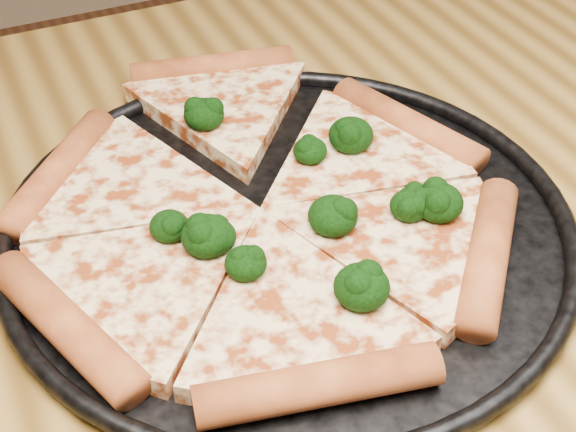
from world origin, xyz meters
name	(u,v)px	position (x,y,z in m)	size (l,w,h in m)	color
dining_table	(279,389)	(0.00, 0.00, 0.66)	(1.20, 0.90, 0.75)	olive
pizza_pan	(288,225)	(0.03, 0.06, 0.76)	(0.41, 0.41, 0.02)	black
pizza	(258,204)	(0.02, 0.08, 0.77)	(0.38, 0.42, 0.03)	#FFDB9C
broccoli_florets	(309,203)	(0.05, 0.05, 0.78)	(0.21, 0.26, 0.03)	black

